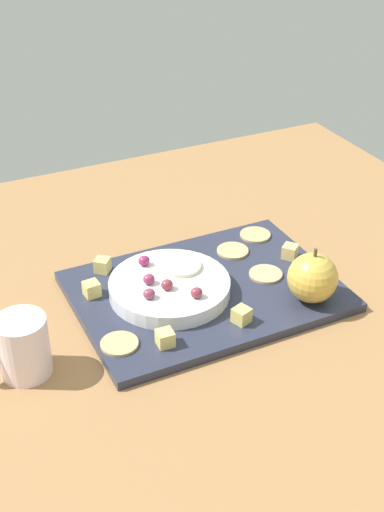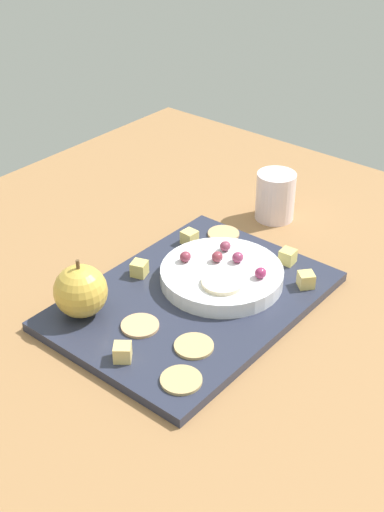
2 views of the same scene
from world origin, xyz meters
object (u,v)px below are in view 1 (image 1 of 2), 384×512
apple_whole (313,278)px  cracker_3 (255,235)px  cracker_1 (233,251)px  grape_0 (197,293)px  cheese_cube_4 (92,289)px  cheese_cube_0 (165,338)px  grape_2 (149,279)px  apple_slice_0 (182,266)px  cracker_2 (266,274)px  serving_dish (170,287)px  cup (22,347)px  grape_1 (144,261)px  platter (205,291)px  grape_3 (167,285)px  grape_4 (149,294)px  cheese_cube_1 (290,252)px  cracker_0 (119,344)px  cheese_cube_2 (102,265)px

apple_whole → cracker_3: size_ratio=1.43×
cracker_1 → grape_0: grape_0 is taller
cheese_cube_4 → cheese_cube_0: bearing=108.7°
grape_2 → apple_slice_0: (-5.93, -1.74, -0.47)cm
cracker_2 → serving_dish: bearing=-7.4°
serving_dish → cup: 23.65cm
grape_1 → serving_dish: bearing=107.1°
platter → grape_3: 7.55cm
platter → cracker_2: 9.73cm
grape_0 → grape_3: bearing=-50.9°
platter → cup: bearing=10.4°
grape_0 → grape_4: same height
platter → cheese_cube_1: bearing=-173.9°
grape_0 → serving_dish: bearing=-71.8°
cracker_1 → grape_1: 15.66cm
cheese_cube_0 → cracker_1: cheese_cube_0 is taller
grape_3 → cup: size_ratio=0.18×
cheese_cube_0 → cheese_cube_4: size_ratio=1.00×
grape_3 → grape_4: same height
cracker_2 → cup: 38.14cm
cracker_0 → cracker_3: 34.48cm
cheese_cube_1 → grape_1: 23.22cm
grape_0 → cheese_cube_2: bearing=-60.7°
platter → cheese_cube_2: (12.14, -10.72, 1.76)cm
cracker_2 → cheese_cube_0: bearing=22.5°
apple_whole → apple_slice_0: (14.68, -12.30, -1.09)cm
cheese_cube_0 → grape_0: 8.84cm
cracker_2 → grape_1: size_ratio=2.90×
cracker_2 → grape_3: grape_3 is taller
cheese_cube_0 → apple_slice_0: apple_slice_0 is taller
cup → grape_1: bearing=-151.5°
apple_whole → cracker_2: (2.68, -8.00, -3.41)cm
cracker_0 → grape_0: bearing=-168.7°
cracker_0 → grape_1: grape_1 is taller
apple_slice_0 → grape_4: bearing=35.2°
grape_0 → grape_2: 7.53cm
cup → apple_slice_0: bearing=-162.0°
grape_2 → apple_slice_0: 6.20cm
serving_dish → cheese_cube_0: (5.26, 10.34, -0.04)cm
grape_3 → cracker_3: bearing=-152.7°
platter → serving_dish: (5.39, -0.88, 1.80)cm
apple_slice_0 → grape_0: bearing=80.5°
grape_4 → platter: bearing=-168.9°
cheese_cube_1 → grape_3: bearing=6.5°
grape_4 → apple_slice_0: 8.91cm
platter → cup: 28.87cm
cheese_cube_2 → grape_2: bearing=112.6°
grape_2 → grape_4: bearing=68.3°
grape_1 → grape_4: 8.59cm
grape_2 → cheese_cube_4: bearing=-27.8°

